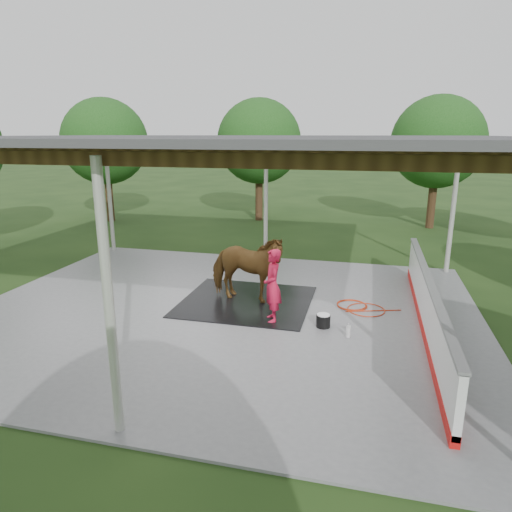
% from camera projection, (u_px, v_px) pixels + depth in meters
% --- Properties ---
extents(ground, '(100.00, 100.00, 0.00)m').
position_uv_depth(ground, '(222.00, 312.00, 10.96)').
color(ground, '#1E3814').
extents(concrete_slab, '(12.00, 10.00, 0.05)m').
position_uv_depth(concrete_slab, '(222.00, 311.00, 10.96)').
color(concrete_slab, slate).
rests_on(concrete_slab, ground).
extents(pavilion_structure, '(12.60, 10.60, 4.05)m').
position_uv_depth(pavilion_structure, '(219.00, 143.00, 9.93)').
color(pavilion_structure, beige).
rests_on(pavilion_structure, ground).
extents(dasher_board, '(0.16, 8.00, 1.15)m').
position_uv_depth(dasher_board, '(426.00, 306.00, 9.73)').
color(dasher_board, red).
rests_on(dasher_board, concrete_slab).
extents(tree_belt, '(28.00, 28.00, 5.80)m').
position_uv_depth(tree_belt, '(243.00, 150.00, 10.75)').
color(tree_belt, '#382314').
rests_on(tree_belt, ground).
extents(rubber_mat, '(3.18, 2.98, 0.02)m').
position_uv_depth(rubber_mat, '(246.00, 301.00, 11.51)').
color(rubber_mat, black).
rests_on(rubber_mat, concrete_slab).
extents(horse, '(2.15, 1.19, 1.73)m').
position_uv_depth(horse, '(246.00, 268.00, 11.28)').
color(horse, brown).
rests_on(horse, rubber_mat).
extents(handler, '(0.59, 0.71, 1.67)m').
position_uv_depth(handler, '(273.00, 286.00, 10.14)').
color(handler, red).
rests_on(handler, concrete_slab).
extents(wash_bucket, '(0.31, 0.31, 0.29)m').
position_uv_depth(wash_bucket, '(323.00, 320.00, 9.98)').
color(wash_bucket, black).
rests_on(wash_bucket, concrete_slab).
extents(soap_bottle_a, '(0.13, 0.13, 0.26)m').
position_uv_depth(soap_bottle_a, '(348.00, 332.00, 9.46)').
color(soap_bottle_a, silver).
rests_on(soap_bottle_a, concrete_slab).
extents(soap_bottle_b, '(0.10, 0.10, 0.17)m').
position_uv_depth(soap_bottle_b, '(349.00, 327.00, 9.80)').
color(soap_bottle_b, '#338CD8').
rests_on(soap_bottle_b, concrete_slab).
extents(hose_coil, '(1.54, 1.06, 0.02)m').
position_uv_depth(hose_coil, '(358.00, 307.00, 11.12)').
color(hose_coil, '#BB2D0D').
rests_on(hose_coil, concrete_slab).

